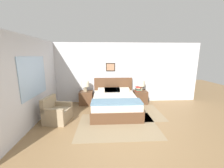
{
  "coord_description": "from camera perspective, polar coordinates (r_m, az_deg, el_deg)",
  "views": [
    {
      "loc": [
        -0.44,
        -3.34,
        2.05
      ],
      "look_at": [
        -0.18,
        1.46,
        1.06
      ],
      "focal_mm": 22.0,
      "sensor_mm": 36.0,
      "label": 1
    }
  ],
  "objects": [
    {
      "name": "ground_plane",
      "position": [
        3.94,
        3.99,
        -19.71
      ],
      "size": [
        16.0,
        16.0,
        0.0
      ],
      "primitive_type": "plane",
      "color": "olive"
    },
    {
      "name": "table_lamp_near_window",
      "position": [
        5.85,
        -11.07,
        -0.23
      ],
      "size": [
        0.32,
        0.32,
        0.46
      ],
      "color": "gray",
      "rests_on": "nightstand_near_window"
    },
    {
      "name": "book_slim_near_top",
      "position": [
        5.97,
        10.76,
        -1.64
      ],
      "size": [
        0.17,
        0.23,
        0.04
      ],
      "rotation": [
        0.0,
        0.0,
        -0.12
      ],
      "color": "beige",
      "rests_on": "book_novel_upper"
    },
    {
      "name": "table_lamp_by_door",
      "position": [
        6.0,
        11.96,
        0.03
      ],
      "size": [
        0.32,
        0.32,
        0.46
      ],
      "color": "gray",
      "rests_on": "nightstand_by_door"
    },
    {
      "name": "bed",
      "position": [
        5.22,
        1.17,
        -7.76
      ],
      "size": [
        1.66,
        2.11,
        1.11
      ],
      "color": "brown",
      "rests_on": "ground_plane"
    },
    {
      "name": "area_rug_bedside",
      "position": [
        5.34,
        14.72,
        -11.27
      ],
      "size": [
        0.89,
        1.53,
        0.01
      ],
      "color": "#897556",
      "rests_on": "ground_plane"
    },
    {
      "name": "book_hardcover_middle",
      "position": [
        5.98,
        10.73,
        -2.39
      ],
      "size": [
        0.2,
        0.28,
        0.04
      ],
      "rotation": [
        0.0,
        0.0,
        0.03
      ],
      "color": "#4C7551",
      "rests_on": "book_thick_bottom"
    },
    {
      "name": "area_rug_main",
      "position": [
        4.31,
        2.27,
        -16.69
      ],
      "size": [
        2.35,
        1.67,
        0.01
      ],
      "color": "#897556",
      "rests_on": "ground_plane"
    },
    {
      "name": "wall_back",
      "position": [
        6.08,
        1.05,
        4.59
      ],
      "size": [
        7.51,
        0.09,
        2.6
      ],
      "color": "silver",
      "rests_on": "ground_plane"
    },
    {
      "name": "wall_left",
      "position": [
        5.16,
        -27.61,
        2.05
      ],
      "size": [
        0.08,
        5.05,
        2.6
      ],
      "color": "silver",
      "rests_on": "ground_plane"
    },
    {
      "name": "armchair",
      "position": [
        4.76,
        -21.96,
        -11.08
      ],
      "size": [
        0.77,
        0.83,
        0.8
      ],
      "rotation": [
        0.0,
        0.0,
        -1.71
      ],
      "color": "#998466",
      "rests_on": "ground_plane"
    },
    {
      "name": "nightstand_by_door",
      "position": [
        6.15,
        11.63,
        -5.3
      ],
      "size": [
        0.55,
        0.53,
        0.56
      ],
      "color": "brown",
      "rests_on": "ground_plane"
    },
    {
      "name": "book_paperback_top",
      "position": [
        5.96,
        10.77,
        -1.28
      ],
      "size": [
        0.19,
        0.24,
        0.04
      ],
      "rotation": [
        0.0,
        0.0,
        0.15
      ],
      "color": "#B7332D",
      "rests_on": "book_slim_near_top"
    },
    {
      "name": "book_novel_upper",
      "position": [
        5.98,
        10.74,
        -2.02
      ],
      "size": [
        0.18,
        0.21,
        0.04
      ],
      "rotation": [
        0.0,
        0.0,
        -0.03
      ],
      "color": "#232328",
      "rests_on": "book_hardcover_middle"
    },
    {
      "name": "book_thick_bottom",
      "position": [
        5.99,
        10.71,
        -2.74
      ],
      "size": [
        0.2,
        0.22,
        0.04
      ],
      "rotation": [
        0.0,
        0.0,
        0.05
      ],
      "color": "#B7332D",
      "rests_on": "nightstand_by_door"
    },
    {
      "name": "nightstand_near_window",
      "position": [
        6.01,
        -10.65,
        -5.67
      ],
      "size": [
        0.55,
        0.53,
        0.56
      ],
      "color": "brown",
      "rests_on": "ground_plane"
    }
  ]
}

